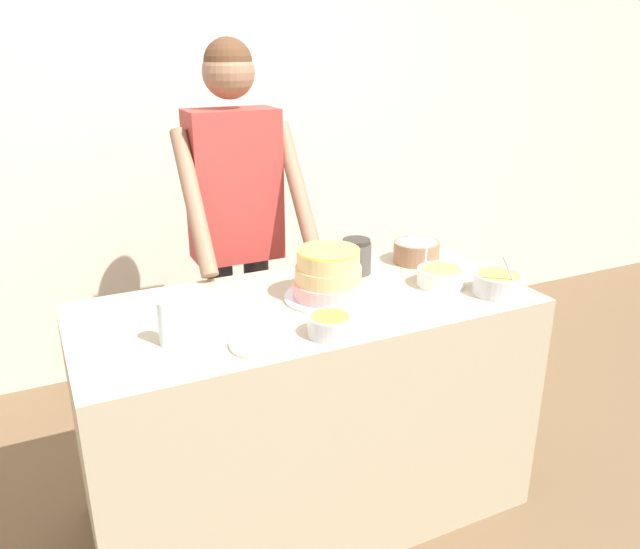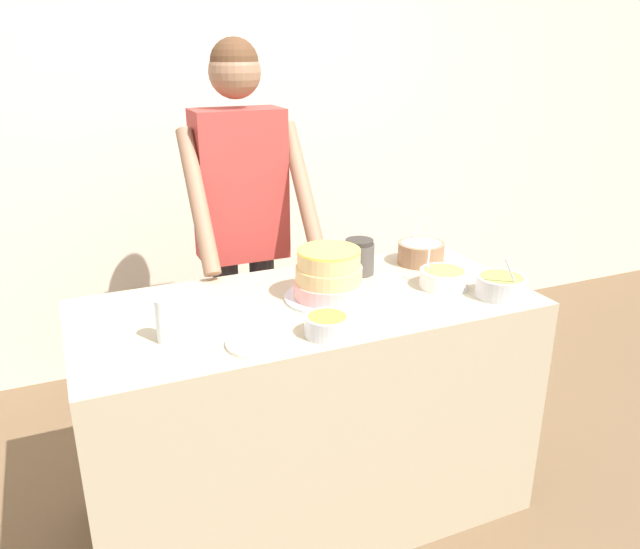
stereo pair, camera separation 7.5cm
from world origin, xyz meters
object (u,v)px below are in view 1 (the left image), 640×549
Objects in this scene: frosting_bowl_pink at (416,251)px; drinking_glass at (168,323)px; ceramic_plate at (265,343)px; person_baker at (236,206)px; frosting_bowl_orange at (330,325)px; frosting_bowl_olive at (498,283)px; cake at (328,276)px; stoneware_jar at (356,256)px; frosting_bowl_yellow at (441,276)px.

frosting_bowl_pink is 1.35× the size of drinking_glass.
drinking_glass is 0.30m from ceramic_plate.
frosting_bowl_orange is (-0.01, -0.95, -0.16)m from person_baker.
frosting_bowl_orange is at bearing -90.76° from person_baker.
ceramic_plate is at bearing -178.93° from frosting_bowl_olive.
drinking_glass is at bearing 152.83° from ceramic_plate.
drinking_glass is (-1.18, 0.12, 0.03)m from frosting_bowl_olive.
drinking_glass is at bearing 161.41° from frosting_bowl_orange.
frosting_bowl_orange is 0.71m from frosting_bowl_olive.
cake is at bearing 36.09° from ceramic_plate.
drinking_glass is 0.65× the size of ceramic_plate.
frosting_bowl_orange is 0.58m from stoneware_jar.
frosting_bowl_olive is 0.55m from stoneware_jar.
drinking_glass is 0.87m from stoneware_jar.
person_baker is 9.96× the size of frosting_bowl_olive.
person_baker is 9.97× the size of frosting_bowl_yellow.
frosting_bowl_olive is (0.07, -0.42, -0.01)m from frosting_bowl_pink.
person_baker is 9.37× the size of frosting_bowl_pink.
stoneware_jar is (-0.23, 0.26, 0.03)m from frosting_bowl_yellow.
stoneware_jar is (0.33, -0.49, -0.13)m from person_baker.
frosting_bowl_orange is at bearing -160.46° from frosting_bowl_yellow.
person_baker is 12.68× the size of drinking_glass.
frosting_bowl_olive is (0.14, -0.16, 0.00)m from frosting_bowl_yellow.
ceramic_plate is at bearing -103.63° from person_baker.
frosting_bowl_olive is at bearing 1.07° from ceramic_plate.
frosting_bowl_yellow is 1.00× the size of frosting_bowl_olive.
frosting_bowl_yellow is 0.21m from frosting_bowl_olive.
person_baker reaches higher than cake.
frosting_bowl_pink is 0.29m from stoneware_jar.
person_baker is 12.73× the size of stoneware_jar.
person_baker is at bearing 89.24° from frosting_bowl_orange.
frosting_bowl_orange is 0.66× the size of ceramic_plate.
frosting_bowl_pink reaches higher than stoneware_jar.
frosting_bowl_yellow reaches higher than ceramic_plate.
cake is 0.43m from ceramic_plate.
cake is 1.79× the size of frosting_bowl_yellow.
ceramic_plate is at bearing -143.91° from cake.
frosting_bowl_pink is 0.95m from ceramic_plate.
cake is 2.28× the size of drinking_glass.
person_baker is at bearing 126.73° from frosting_bowl_yellow.
frosting_bowl_orange is 1.02× the size of stoneware_jar.
ceramic_plate is 1.54× the size of stoneware_jar.
frosting_bowl_pink is at bearing 27.57° from ceramic_plate.
stoneware_jar is (0.34, 0.46, 0.03)m from frosting_bowl_orange.
frosting_bowl_olive is at bearing -52.51° from person_baker.
cake reaches higher than frosting_bowl_olive.
person_baker reaches higher than frosting_bowl_pink.
frosting_bowl_pink is at bearing 99.75° from frosting_bowl_olive.
person_baker reaches higher than ceramic_plate.
frosting_bowl_orange is at bearing -6.80° from ceramic_plate.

